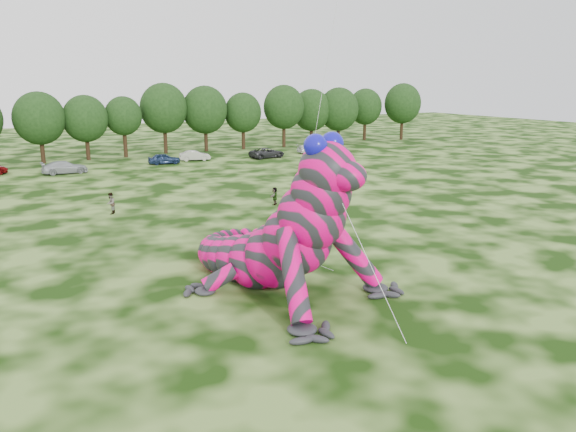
{
  "coord_description": "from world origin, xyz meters",
  "views": [
    {
      "loc": [
        -18.11,
        -24.86,
        11.03
      ],
      "look_at": [
        -4.05,
        0.18,
        4.0
      ],
      "focal_mm": 35.0,
      "sensor_mm": 36.0,
      "label": 1
    }
  ],
  "objects_px": {
    "tree_16": "(365,114)",
    "car_5": "(195,156)",
    "inflatable_gecko": "(259,209)",
    "spectator_5": "(275,196)",
    "tree_8": "(86,128)",
    "car_4": "(164,159)",
    "tree_7": "(40,128)",
    "tree_12": "(243,121)",
    "car_3": "(65,167)",
    "spectator_1": "(111,203)",
    "tree_15": "(339,115)",
    "tree_11": "(205,119)",
    "car_7": "(313,148)",
    "tree_17": "(402,112)",
    "tree_9": "(124,127)",
    "car_6": "(267,153)",
    "tree_14": "(311,117)",
    "spectator_3": "(304,167)",
    "tree_13": "(284,116)",
    "tree_10": "(164,119)"
  },
  "relations": [
    {
      "from": "tree_8",
      "to": "car_4",
      "type": "xyz_separation_m",
      "value": [
        8.05,
        -9.09,
        -3.76
      ]
    },
    {
      "from": "car_4",
      "to": "tree_11",
      "type": "bearing_deg",
      "value": -37.38
    },
    {
      "from": "spectator_1",
      "to": "spectator_5",
      "type": "relative_size",
      "value": 1.14
    },
    {
      "from": "spectator_3",
      "to": "tree_16",
      "type": "bearing_deg",
      "value": -16.83
    },
    {
      "from": "car_7",
      "to": "tree_12",
      "type": "bearing_deg",
      "value": 37.85
    },
    {
      "from": "tree_7",
      "to": "tree_12",
      "type": "relative_size",
      "value": 1.06
    },
    {
      "from": "inflatable_gecko",
      "to": "tree_9",
      "type": "relative_size",
      "value": 1.99
    },
    {
      "from": "inflatable_gecko",
      "to": "spectator_5",
      "type": "height_order",
      "value": "inflatable_gecko"
    },
    {
      "from": "tree_14",
      "to": "spectator_1",
      "type": "xyz_separation_m",
      "value": [
        -42.09,
        -36.35,
        -3.8
      ]
    },
    {
      "from": "tree_10",
      "to": "car_7",
      "type": "distance_m",
      "value": 22.82
    },
    {
      "from": "tree_7",
      "to": "car_5",
      "type": "relative_size",
      "value": 2.25
    },
    {
      "from": "car_3",
      "to": "spectator_1",
      "type": "relative_size",
      "value": 2.88
    },
    {
      "from": "tree_14",
      "to": "spectator_1",
      "type": "height_order",
      "value": "tree_14"
    },
    {
      "from": "tree_9",
      "to": "tree_11",
      "type": "bearing_deg",
      "value": 3.82
    },
    {
      "from": "tree_9",
      "to": "spectator_1",
      "type": "distance_m",
      "value": 36.45
    },
    {
      "from": "tree_8",
      "to": "car_6",
      "type": "bearing_deg",
      "value": -24.67
    },
    {
      "from": "tree_11",
      "to": "tree_16",
      "type": "distance_m",
      "value": 31.69
    },
    {
      "from": "car_4",
      "to": "car_7",
      "type": "bearing_deg",
      "value": -83.3
    },
    {
      "from": "tree_9",
      "to": "spectator_1",
      "type": "height_order",
      "value": "tree_9"
    },
    {
      "from": "inflatable_gecko",
      "to": "tree_9",
      "type": "distance_m",
      "value": 56.52
    },
    {
      "from": "tree_12",
      "to": "tree_11",
      "type": "bearing_deg",
      "value": 175.82
    },
    {
      "from": "tree_15",
      "to": "car_3",
      "type": "height_order",
      "value": "tree_15"
    },
    {
      "from": "car_6",
      "to": "inflatable_gecko",
      "type": "bearing_deg",
      "value": 146.72
    },
    {
      "from": "tree_14",
      "to": "car_7",
      "type": "distance_m",
      "value": 13.18
    },
    {
      "from": "spectator_3",
      "to": "tree_13",
      "type": "bearing_deg",
      "value": 6.15
    },
    {
      "from": "car_4",
      "to": "tree_10",
      "type": "bearing_deg",
      "value": -11.81
    },
    {
      "from": "spectator_5",
      "to": "spectator_1",
      "type": "bearing_deg",
      "value": -59.37
    },
    {
      "from": "tree_11",
      "to": "spectator_5",
      "type": "distance_m",
      "value": 40.58
    },
    {
      "from": "tree_16",
      "to": "car_5",
      "type": "relative_size",
      "value": 2.22
    },
    {
      "from": "tree_14",
      "to": "car_3",
      "type": "relative_size",
      "value": 1.8
    },
    {
      "from": "tree_14",
      "to": "spectator_5",
      "type": "distance_m",
      "value": 49.17
    },
    {
      "from": "car_5",
      "to": "spectator_1",
      "type": "bearing_deg",
      "value": 159.18
    },
    {
      "from": "inflatable_gecko",
      "to": "tree_12",
      "type": "bearing_deg",
      "value": 43.56
    },
    {
      "from": "tree_15",
      "to": "car_3",
      "type": "xyz_separation_m",
      "value": [
        -47.35,
        -11.57,
        -4.06
      ]
    },
    {
      "from": "inflatable_gecko",
      "to": "tree_7",
      "type": "relative_size",
      "value": 1.82
    },
    {
      "from": "tree_12",
      "to": "car_5",
      "type": "distance_m",
      "value": 14.88
    },
    {
      "from": "car_3",
      "to": "car_6",
      "type": "xyz_separation_m",
      "value": [
        27.4,
        0.34,
        -0.03
      ]
    },
    {
      "from": "tree_17",
      "to": "tree_11",
      "type": "bearing_deg",
      "value": 177.7
    },
    {
      "from": "car_5",
      "to": "car_7",
      "type": "relative_size",
      "value": 0.86
    },
    {
      "from": "inflatable_gecko",
      "to": "spectator_1",
      "type": "relative_size",
      "value": 9.52
    },
    {
      "from": "tree_11",
      "to": "car_7",
      "type": "relative_size",
      "value": 2.06
    },
    {
      "from": "spectator_1",
      "to": "tree_17",
      "type": "bearing_deg",
      "value": 143.91
    },
    {
      "from": "car_5",
      "to": "tree_11",
      "type": "bearing_deg",
      "value": -17.92
    },
    {
      "from": "tree_15",
      "to": "spectator_1",
      "type": "bearing_deg",
      "value": -143.07
    },
    {
      "from": "tree_14",
      "to": "car_3",
      "type": "height_order",
      "value": "tree_14"
    },
    {
      "from": "car_6",
      "to": "spectator_1",
      "type": "relative_size",
      "value": 2.88
    },
    {
      "from": "car_4",
      "to": "spectator_1",
      "type": "xyz_separation_m",
      "value": [
        -12.46,
        -25.52,
        0.19
      ]
    },
    {
      "from": "inflatable_gecko",
      "to": "car_6",
      "type": "distance_m",
      "value": 51.34
    },
    {
      "from": "tree_14",
      "to": "car_5",
      "type": "distance_m",
      "value": 27.03
    },
    {
      "from": "tree_12",
      "to": "tree_8",
      "type": "bearing_deg",
      "value": -178.22
    }
  ]
}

